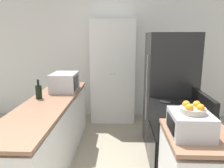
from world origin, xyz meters
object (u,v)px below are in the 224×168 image
pantry_cabinet (113,72)px  wine_bottle (39,92)px  refrigerator (169,91)px  microwave (65,82)px  toaster_oven (190,124)px  fruit_bowl (193,109)px  stove (177,140)px

pantry_cabinet → wine_bottle: size_ratio=7.71×
refrigerator → pantry_cabinet: bearing=131.2°
refrigerator → microwave: size_ratio=3.60×
microwave → toaster_oven: size_ratio=1.29×
refrigerator → fruit_bowl: refrigerator is taller
refrigerator → microwave: 1.66m
stove → fruit_bowl: fruit_bowl is taller
pantry_cabinet → refrigerator: size_ratio=1.15×
stove → toaster_oven: size_ratio=2.74×
stove → microwave: (-1.62, 0.76, 0.59)m
microwave → toaster_oven: bearing=-46.1°
stove → pantry_cabinet: bearing=115.6°
fruit_bowl → wine_bottle: bearing=148.2°
stove → refrigerator: (0.04, 0.79, 0.44)m
refrigerator → toaster_oven: refrigerator is taller
refrigerator → wine_bottle: bearing=-165.0°
pantry_cabinet → wine_bottle: (-0.98, -1.57, -0.03)m
toaster_oven → stove: bearing=81.2°
pantry_cabinet → fruit_bowl: size_ratio=9.64×
stove → microwave: bearing=154.8°
pantry_cabinet → microwave: 1.31m
toaster_oven → microwave: bearing=133.9°
pantry_cabinet → stove: (0.89, -1.85, -0.58)m
stove → toaster_oven: toaster_oven is taller
toaster_oven → fruit_bowl: bearing=-40.6°
microwave → toaster_oven: microwave is taller
wine_bottle → fruit_bowl: (1.75, -1.09, 0.14)m
refrigerator → stove: bearing=-92.7°
pantry_cabinet → refrigerator: 1.41m
refrigerator → fruit_bowl: size_ratio=8.40×
microwave → wine_bottle: (-0.25, -0.48, -0.04)m
pantry_cabinet → wine_bottle: pantry_cabinet is taller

